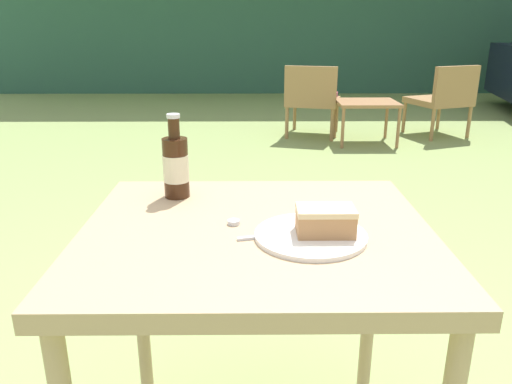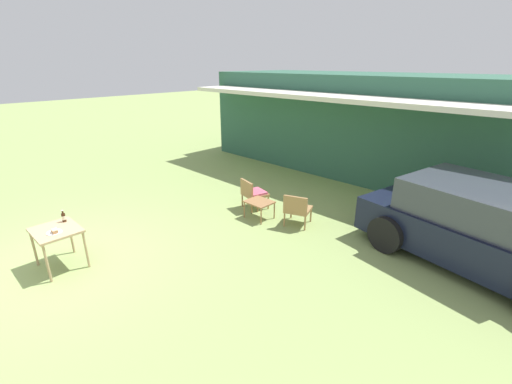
{
  "view_description": "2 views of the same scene",
  "coord_description": "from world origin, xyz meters",
  "views": [
    {
      "loc": [
        -0.01,
        -1.02,
        1.15
      ],
      "look_at": [
        0.0,
        0.1,
        0.76
      ],
      "focal_mm": 35.0,
      "sensor_mm": 36.0,
      "label": 1
    },
    {
      "loc": [
        5.95,
        -1.35,
        3.32
      ],
      "look_at": [
        1.54,
        3.23,
        0.9
      ],
      "focal_mm": 24.0,
      "sensor_mm": 36.0,
      "label": 2
    }
  ],
  "objects": [
    {
      "name": "ground_plane",
      "position": [
        0.0,
        0.0,
        0.0
      ],
      "size": [
        60.0,
        60.0,
        0.0
      ],
      "primitive_type": "plane",
      "color": "#8CA35B"
    },
    {
      "name": "cabin_building",
      "position": [
        0.85,
        9.09,
        1.51
      ],
      "size": [
        10.25,
        4.87,
        2.99
      ],
      "color": "#2D5B47",
      "rests_on": "ground_plane"
    },
    {
      "name": "parked_car",
      "position": [
        5.1,
        5.09,
        0.68
      ],
      "size": [
        4.21,
        2.66,
        1.41
      ],
      "rotation": [
        0.0,
        0.0,
        -0.19
      ],
      "color": "black",
      "rests_on": "ground_plane"
    },
    {
      "name": "wicker_chair_cushioned",
      "position": [
        0.61,
        4.09,
        0.41
      ],
      "size": [
        0.63,
        0.63,
        0.73
      ],
      "rotation": [
        0.0,
        0.0,
        2.89
      ],
      "color": "#9E7547",
      "rests_on": "ground_plane"
    },
    {
      "name": "wicker_chair_plain",
      "position": [
        1.95,
        4.07,
        0.41
      ],
      "size": [
        0.66,
        0.66,
        0.73
      ],
      "rotation": [
        0.0,
        0.0,
        3.49
      ],
      "color": "#9E7547",
      "rests_on": "ground_plane"
    },
    {
      "name": "garden_side_table",
      "position": [
        1.1,
        3.79,
        0.36
      ],
      "size": [
        0.57,
        0.49,
        0.41
      ],
      "color": "#996B42",
      "rests_on": "ground_plane"
    },
    {
      "name": "patio_table",
      "position": [
        0.0,
        0.0,
        0.63
      ],
      "size": [
        0.78,
        0.68,
        0.71
      ],
      "color": "tan",
      "rests_on": "ground_plane"
    },
    {
      "name": "cake_on_plate",
      "position": [
        0.13,
        -0.05,
        0.73
      ],
      "size": [
        0.24,
        0.24,
        0.07
      ],
      "color": "white",
      "rests_on": "patio_table"
    },
    {
      "name": "cola_bottle_near",
      "position": [
        -0.2,
        0.21,
        0.79
      ],
      "size": [
        0.07,
        0.07,
        0.22
      ],
      "color": "#381E0F",
      "rests_on": "patio_table"
    },
    {
      "name": "fork",
      "position": [
        0.04,
        -0.05,
        0.71
      ],
      "size": [
        0.16,
        0.05,
        0.01
      ],
      "color": "silver",
      "rests_on": "patio_table"
    },
    {
      "name": "loose_bottle_cap",
      "position": [
        -0.05,
        0.02,
        0.72
      ],
      "size": [
        0.03,
        0.03,
        0.01
      ],
      "color": "silver",
      "rests_on": "patio_table"
    }
  ]
}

